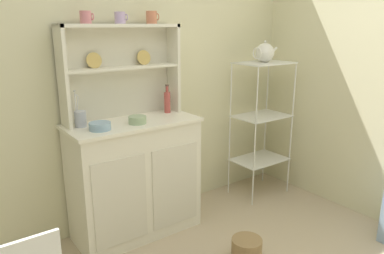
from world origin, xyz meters
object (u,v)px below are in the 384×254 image
porcelain_teapot (265,53)px  utensil_jar (80,118)px  jam_bottle (167,101)px  bakers_rack (262,113)px  bowl_mixing_large (100,126)px  hutch_shelf_unit (120,64)px  cup_rose_0 (86,17)px  hutch_cabinet (135,177)px  floor_basket (247,250)px

porcelain_teapot → utensil_jar: bearing=175.0°
jam_bottle → bakers_rack: bearing=-9.3°
bakers_rack → bowl_mixing_large: bakers_rack is taller
hutch_shelf_unit → cup_rose_0: bearing=-170.7°
bakers_rack → bowl_mixing_large: size_ratio=8.65×
hutch_shelf_unit → cup_rose_0: cup_rose_0 is taller
jam_bottle → hutch_shelf_unit: bearing=167.8°
hutch_shelf_unit → porcelain_teapot: (1.27, -0.23, 0.04)m
hutch_cabinet → bowl_mixing_large: bowl_mixing_large is taller
cup_rose_0 → jam_bottle: (0.60, -0.04, -0.63)m
cup_rose_0 → bowl_mixing_large: bearing=-99.6°
utensil_jar → porcelain_teapot: bearing=-5.0°
bakers_rack → utensil_jar: 1.64m
hutch_cabinet → bakers_rack: bakers_rack is taller
bowl_mixing_large → jam_bottle: jam_bottle is taller
hutch_shelf_unit → jam_bottle: size_ratio=3.99×
floor_basket → bakers_rack: bearing=40.0°
hutch_shelf_unit → bowl_mixing_large: size_ratio=6.19×
cup_rose_0 → bowl_mixing_large: cup_rose_0 is taller
floor_basket → utensil_jar: 1.45m
hutch_shelf_unit → jam_bottle: (0.35, -0.08, -0.31)m
utensil_jar → hutch_cabinet: bearing=-12.5°
floor_basket → hutch_shelf_unit: bearing=114.5°
hutch_cabinet → porcelain_teapot: (1.27, -0.06, 0.87)m
porcelain_teapot → jam_bottle: bearing=170.7°
bowl_mixing_large → utensil_jar: (-0.07, 0.15, 0.03)m
cup_rose_0 → bakers_rack: bearing=-7.0°
hutch_shelf_unit → bowl_mixing_large: 0.52m
hutch_cabinet → cup_rose_0: size_ratio=10.78×
utensil_jar → bowl_mixing_large: bearing=-63.7°
floor_basket → porcelain_teapot: (0.85, 0.71, 1.25)m
cup_rose_0 → jam_bottle: 0.87m
bakers_rack → jam_bottle: (-0.92, 0.15, 0.19)m
hutch_shelf_unit → jam_bottle: bearing=-12.2°
cup_rose_0 → hutch_cabinet: bearing=-26.5°
porcelain_teapot → hutch_shelf_unit: bearing=169.9°
floor_basket → jam_bottle: size_ratio=0.93×
hutch_cabinet → utensil_jar: (-0.35, 0.08, 0.49)m
bowl_mixing_large → utensil_jar: bearing=116.3°
bowl_mixing_large → porcelain_teapot: bearing=0.4°
cup_rose_0 → bowl_mixing_large: size_ratio=0.62×
hutch_cabinet → utensil_jar: utensil_jar is taller
floor_basket → bowl_mixing_large: 1.30m
hutch_shelf_unit → bakers_rack: bearing=-10.1°
hutch_cabinet → jam_bottle: 0.64m
bowl_mixing_large → utensil_jar: 0.17m
floor_basket → utensil_jar: utensil_jar is taller
hutch_cabinet → hutch_shelf_unit: bearing=90.0°
hutch_cabinet → floor_basket: size_ratio=4.60×
hutch_shelf_unit → floor_basket: 1.59m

